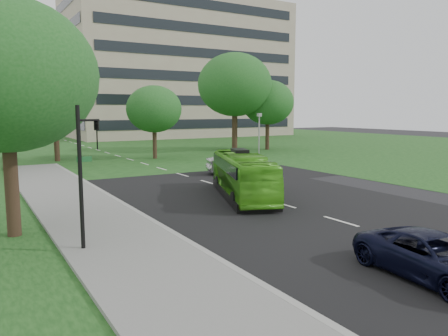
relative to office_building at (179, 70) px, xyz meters
name	(u,v)px	position (x,y,z in m)	size (l,w,h in m)	color
ground	(309,212)	(-21.96, -61.96, -12.50)	(160.00, 160.00, 0.00)	black
street_surfaces	(138,163)	(-22.34, -39.21, -12.47)	(120.00, 120.00, 0.15)	black
office_building	(179,70)	(0.00, 0.00, 0.00)	(40.10, 20.10, 25.00)	tan
tree_park_b	(54,97)	(-28.33, -33.84, -6.52)	(6.77, 6.77, 8.87)	black
tree_park_c	(154,109)	(-19.51, -36.35, -7.60)	(5.44, 5.44, 7.23)	black
tree_park_d	(235,85)	(-8.27, -33.37, -4.75)	(8.65, 8.65, 11.44)	black
tree_park_e	(268,102)	(-3.81, -33.80, -6.76)	(6.34, 6.34, 8.45)	black
tree_side_near	(5,75)	(-34.27, -59.16, -6.47)	(6.68, 6.68, 8.88)	black
bus	(243,175)	(-22.64, -57.25, -11.29)	(2.04, 8.70, 2.42)	#4AAF1D
sedan	(240,163)	(-17.96, -49.64, -11.68)	(1.73, 4.96, 1.64)	#9C9DA1
suv	(434,257)	(-24.46, -69.96, -11.85)	(2.16, 4.68, 1.30)	black
traffic_light	(85,167)	(-32.30, -62.48, -9.61)	(0.80, 0.25, 4.93)	black
camera_pole	(259,130)	(-11.96, -43.60, -9.58)	(0.44, 0.41, 4.53)	gray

